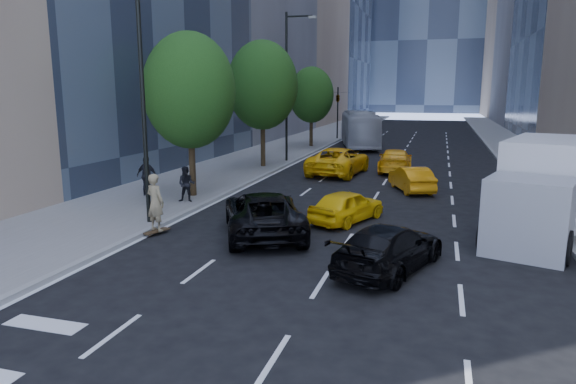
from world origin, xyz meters
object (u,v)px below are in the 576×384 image
(skateboarder, at_px, (156,206))
(box_truck, at_px, (543,188))
(black_sedan_mercedes, at_px, (389,248))
(black_sedan_lincoln, at_px, (263,213))
(city_bus, at_px, (359,129))

(skateboarder, xyz_separation_m, box_truck, (12.88, 3.72, 0.67))
(black_sedan_mercedes, bearing_deg, skateboarder, 9.28)
(black_sedan_lincoln, xyz_separation_m, city_bus, (-1.20, 29.88, 0.82))
(skateboarder, relative_size, black_sedan_mercedes, 0.45)
(skateboarder, relative_size, black_sedan_lincoln, 0.37)
(black_sedan_mercedes, distance_m, city_bus, 32.88)
(skateboarder, height_order, black_sedan_mercedes, skateboarder)
(black_sedan_lincoln, distance_m, black_sedan_mercedes, 5.22)
(box_truck, bearing_deg, skateboarder, -146.42)
(black_sedan_lincoln, distance_m, box_truck, 9.69)
(black_sedan_lincoln, bearing_deg, black_sedan_mercedes, 127.38)
(black_sedan_lincoln, relative_size, black_sedan_mercedes, 1.22)
(black_sedan_lincoln, xyz_separation_m, black_sedan_mercedes, (4.60, -2.47, -0.11))
(city_bus, height_order, box_truck, box_truck)
(city_bus, bearing_deg, black_sedan_mercedes, -93.04)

